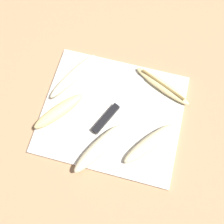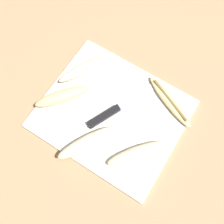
% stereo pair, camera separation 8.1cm
% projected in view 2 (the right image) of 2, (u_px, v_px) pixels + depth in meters
% --- Properties ---
extents(ground_plane, '(4.00, 4.00, 0.00)m').
position_uv_depth(ground_plane, '(112.00, 114.00, 0.83)').
color(ground_plane, tan).
extents(cutting_board, '(0.43, 0.37, 0.01)m').
position_uv_depth(cutting_board, '(112.00, 114.00, 0.83)').
color(cutting_board, beige).
rests_on(cutting_board, ground_plane).
extents(knife, '(0.13, 0.25, 0.02)m').
position_uv_depth(knife, '(111.00, 112.00, 0.81)').
color(knife, black).
rests_on(knife, cutting_board).
extents(banana_pale_long, '(0.13, 0.19, 0.04)m').
position_uv_depth(banana_pale_long, '(87.00, 142.00, 0.77)').
color(banana_pale_long, beige).
rests_on(banana_pale_long, cutting_board).
extents(banana_spotted_left, '(0.20, 0.12, 0.02)m').
position_uv_depth(banana_spotted_left, '(170.00, 101.00, 0.82)').
color(banana_spotted_left, '#DBC684').
rests_on(banana_spotted_left, cutting_board).
extents(banana_golden_short, '(0.14, 0.16, 0.03)m').
position_uv_depth(banana_golden_short, '(62.00, 96.00, 0.82)').
color(banana_golden_short, '#EDD689').
rests_on(banana_golden_short, cutting_board).
extents(banana_bright_far, '(0.13, 0.20, 0.03)m').
position_uv_depth(banana_bright_far, '(87.00, 67.00, 0.86)').
color(banana_bright_far, beige).
rests_on(banana_bright_far, cutting_board).
extents(banana_cream_curved, '(0.15, 0.17, 0.03)m').
position_uv_depth(banana_cream_curved, '(138.00, 153.00, 0.76)').
color(banana_cream_curved, beige).
rests_on(banana_cream_curved, cutting_board).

